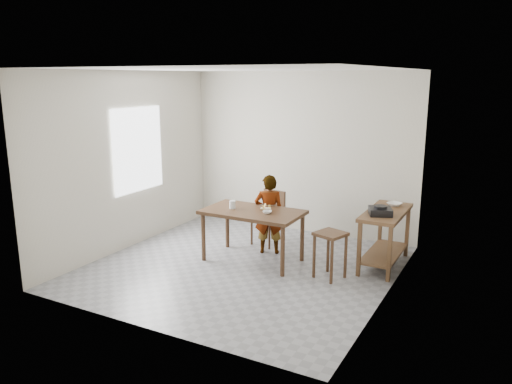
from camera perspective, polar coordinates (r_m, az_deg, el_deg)
The scene contains 17 objects.
floor at distance 7.08m, azimuth -1.55°, elevation -8.72°, with size 4.00×4.00×0.04m, color gray.
ceiling at distance 6.58m, azimuth -1.70°, elevation 14.04°, with size 4.00×4.00×0.04m, color white.
wall_back at distance 8.48m, azimuth 5.20°, elevation 4.48°, with size 4.00×0.04×2.70m, color beige.
wall_front at distance 5.09m, azimuth -13.00°, elevation -1.58°, with size 4.00×0.04×2.70m, color beige.
wall_left at distance 7.88m, azimuth -14.49°, elevation 3.47°, with size 0.04×4.00×2.70m, color beige.
wall_right at distance 5.97m, azimuth 15.45°, elevation 0.44°, with size 0.04×4.00×2.70m, color beige.
window_pane at distance 7.97m, azimuth -13.32°, elevation 4.73°, with size 0.02×1.10×1.30m, color white.
dining_table at distance 7.19m, azimuth -0.38°, elevation -5.02°, with size 1.40×0.80×0.75m, color #412A19, non-canonical shape.
prep_counter at distance 7.23m, azimuth 14.48°, elevation -5.15°, with size 0.50×1.20×0.80m, color brown, non-canonical shape.
child at distance 7.45m, azimuth 1.49°, elevation -2.55°, with size 0.44×0.29×1.20m, color silver.
dining_chair at distance 7.88m, azimuth 1.30°, elevation -3.02°, with size 0.41×0.41×0.85m, color #412A19, non-canonical shape.
stool at distance 6.69m, azimuth 8.44°, elevation -7.15°, with size 0.35×0.35×0.63m, color #412A19, non-canonical shape.
glass_tumbler at distance 7.20m, azimuth -2.71°, elevation -1.45°, with size 0.09×0.09×0.11m, color silver.
small_bowl at distance 6.93m, azimuth 1.29°, elevation -2.31°, with size 0.13×0.13×0.04m, color silver.
banana at distance 7.09m, azimuth 1.14°, elevation -1.86°, with size 0.17×0.12×0.06m, color #E6D553, non-canonical shape.
serving_bowl at distance 7.40m, azimuth 15.55°, elevation -1.36°, with size 0.20×0.20×0.05m, color silver.
gas_burner at distance 6.88m, azimuth 14.01°, elevation -2.15°, with size 0.29×0.29×0.10m, color black.
Camera 1 is at (3.27, -5.70, 2.60)m, focal length 35.00 mm.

